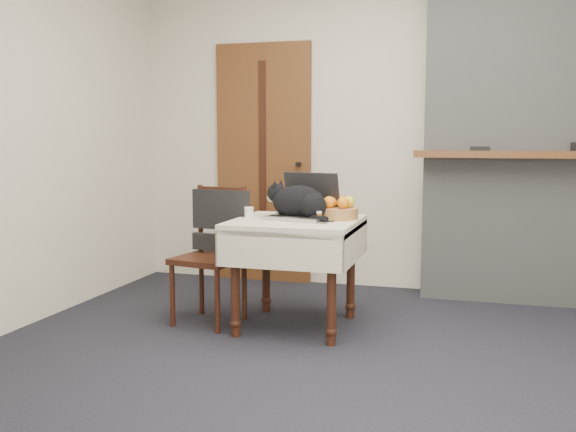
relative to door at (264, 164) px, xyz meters
name	(u,v)px	position (x,y,z in m)	size (l,w,h in m)	color
ground	(363,373)	(1.20, -1.97, -1.00)	(4.50, 4.50, 0.00)	black
room_shell	(381,38)	(1.20, -1.51, 0.76)	(4.52, 4.01, 2.61)	beige
door	(264,164)	(0.00, 0.00, 0.00)	(0.82, 0.10, 2.00)	brown
chimney	(531,127)	(2.10, -0.13, 0.30)	(1.62, 0.48, 2.60)	gray
side_table	(296,237)	(0.64, -1.27, -0.41)	(0.78, 0.78, 0.70)	#311B0D
laptop	(305,207)	(0.68, -1.21, -0.23)	(0.47, 0.43, 0.29)	#B7B7BC
cat	(300,203)	(0.66, -1.26, -0.19)	(0.47, 0.33, 0.25)	black
cream_jar	(249,212)	(0.32, -1.26, -0.27)	(0.06, 0.06, 0.07)	silver
pill_bottle	(319,217)	(0.82, -1.37, -0.26)	(0.03, 0.03, 0.07)	#954E12
fruit_basket	(338,210)	(0.89, -1.17, -0.24)	(0.26, 0.26, 0.15)	#A97744
desk_clutter	(329,220)	(0.86, -1.28, -0.30)	(0.16, 0.02, 0.01)	black
chair	(216,235)	(0.08, -1.26, -0.43)	(0.46, 0.46, 0.90)	#311B0D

